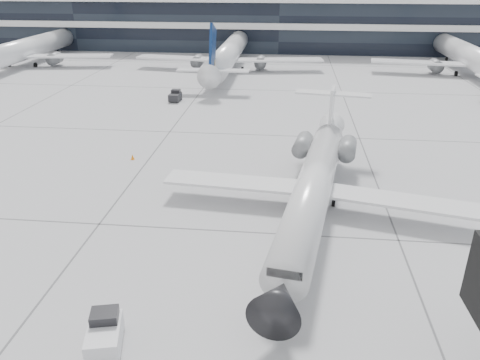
# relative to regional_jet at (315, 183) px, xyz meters

# --- Properties ---
(ground) EXTENTS (220.00, 220.00, 0.00)m
(ground) POSITION_rel_regional_jet_xyz_m (-4.63, -3.60, -2.19)
(ground) COLOR #9A9B9D
(ground) RESTS_ON ground
(terminal) EXTENTS (170.00, 22.00, 10.00)m
(terminal) POSITION_rel_regional_jet_xyz_m (-4.63, 78.40, 2.81)
(terminal) COLOR black
(terminal) RESTS_ON ground
(bg_jet_left) EXTENTS (32.00, 40.00, 9.60)m
(bg_jet_left) POSITION_rel_regional_jet_xyz_m (-49.63, 51.40, -2.19)
(bg_jet_left) COLOR white
(bg_jet_left) RESTS_ON ground
(bg_jet_center) EXTENTS (32.00, 40.00, 9.60)m
(bg_jet_center) POSITION_rel_regional_jet_xyz_m (-12.63, 51.40, -2.19)
(bg_jet_center) COLOR white
(bg_jet_center) RESTS_ON ground
(bg_jet_right) EXTENTS (32.00, 40.00, 9.60)m
(bg_jet_right) POSITION_rel_regional_jet_xyz_m (27.37, 51.40, -2.19)
(bg_jet_right) COLOR white
(bg_jet_right) RESTS_ON ground
(regional_jet) EXTENTS (22.25, 27.76, 6.42)m
(regional_jet) POSITION_rel_regional_jet_xyz_m (0.00, 0.00, 0.00)
(regional_jet) COLOR silver
(regional_jet) RESTS_ON ground
(baggage_tug) EXTENTS (2.01, 2.77, 1.59)m
(baggage_tug) POSITION_rel_regional_jet_xyz_m (-9.99, -14.52, -1.48)
(baggage_tug) COLOR silver
(baggage_tug) RESTS_ON ground
(traffic_cone) EXTENTS (0.41, 0.41, 0.50)m
(traffic_cone) POSITION_rel_regional_jet_xyz_m (-16.09, 8.25, -1.96)
(traffic_cone) COLOR orange
(traffic_cone) RESTS_ON ground
(far_tug) EXTENTS (1.40, 2.28, 1.42)m
(far_tug) POSITION_rel_regional_jet_xyz_m (-16.99, 29.14, -1.56)
(far_tug) COLOR black
(far_tug) RESTS_ON ground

